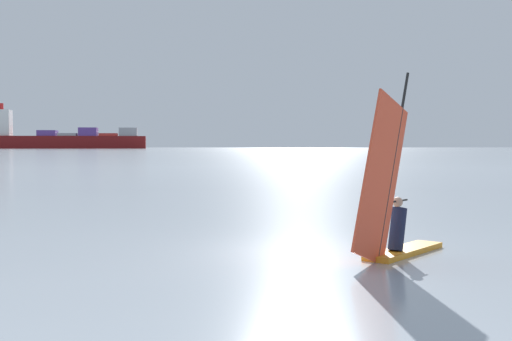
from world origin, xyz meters
TOP-DOWN VIEW (x-y plane):
  - ground_plane at (0.00, 0.00)m, footprint 4000.00×4000.00m
  - windsurfer at (1.53, -1.37)m, footprint 3.25×2.28m
  - cargo_ship at (15.03, 611.78)m, footprint 149.45×47.70m

SIDE VIEW (x-z plane):
  - ground_plane at x=0.00m, z-range 0.00..0.00m
  - windsurfer at x=1.53m, z-range -1.12..2.92m
  - cargo_ship at x=15.03m, z-range -11.24..30.12m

